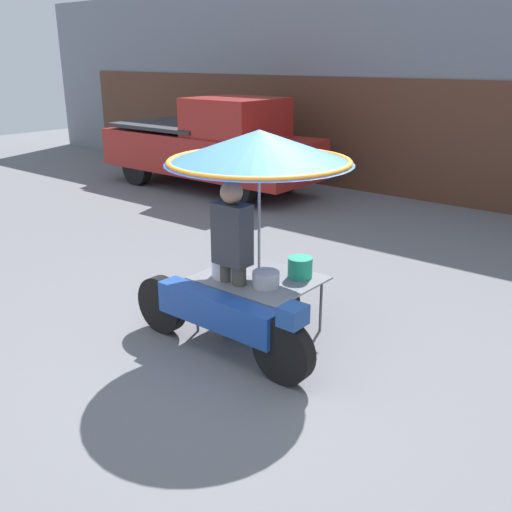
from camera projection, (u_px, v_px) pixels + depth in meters
The scene contains 4 objects.
ground_plane at pixel (249, 350), 5.76m from camera, with size 36.00×36.00×0.00m, color slate.
vendor_motorcycle_cart at pixel (254, 183), 5.56m from camera, with size 2.23×1.86×2.14m.
vendor_person at pixel (232, 253), 5.71m from camera, with size 0.38×0.22×1.68m.
pickup_truck at pixel (213, 145), 12.47m from camera, with size 5.17×1.81×2.01m.
Camera 1 is at (3.30, -3.91, 2.80)m, focal length 40.00 mm.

